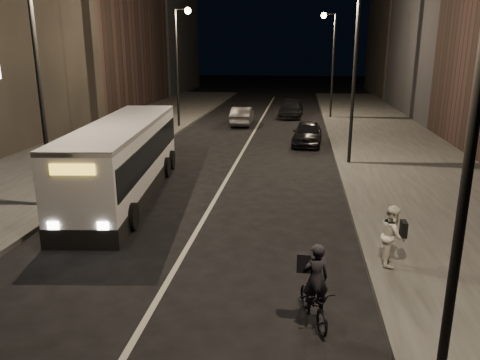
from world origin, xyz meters
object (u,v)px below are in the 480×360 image
(car_near, at_px, (307,133))
(car_mid, at_px, (242,116))
(streetlight_right_near, at_px, (462,66))
(car_far, at_px, (291,109))
(streetlight_left_near, at_px, (44,56))
(city_bus, at_px, (124,156))
(pedestrian_woman, at_px, (392,235))
(streetlight_right_far, at_px, (330,51))
(streetlight_left_far, at_px, (180,52))
(cyclist_on_bicycle, at_px, (314,296))
(streetlight_right_mid, at_px, (350,54))

(car_near, height_order, car_mid, car_near)
(streetlight_right_near, bearing_deg, car_far, 95.21)
(car_mid, bearing_deg, car_near, 123.22)
(streetlight_left_near, height_order, city_bus, streetlight_left_near)
(pedestrian_woman, bearing_deg, streetlight_right_far, 4.22)
(pedestrian_woman, bearing_deg, car_far, 10.26)
(car_far, bearing_deg, car_near, -81.03)
(streetlight_left_far, bearing_deg, streetlight_right_near, -67.70)
(car_far, bearing_deg, streetlight_left_far, -136.80)
(streetlight_right_near, xyz_separation_m, pedestrian_woman, (0.27, 4.61, -4.40))
(cyclist_on_bicycle, bearing_deg, streetlight_right_far, 68.54)
(city_bus, xyz_separation_m, car_far, (5.97, 22.51, -0.89))
(streetlight_right_near, xyz_separation_m, streetlight_left_near, (-10.66, 8.00, 0.00))
(car_near, bearing_deg, streetlight_right_near, -81.36)
(streetlight_right_mid, bearing_deg, city_bus, -146.19)
(pedestrian_woman, bearing_deg, city_bus, 63.20)
(streetlight_left_near, bearing_deg, streetlight_right_far, 66.04)
(streetlight_left_far, height_order, city_bus, streetlight_left_far)
(car_near, bearing_deg, car_mid, 128.46)
(streetlight_right_far, bearing_deg, streetlight_right_near, -90.00)
(city_bus, height_order, car_mid, city_bus)
(city_bus, bearing_deg, streetlight_left_far, 89.81)
(streetlight_right_mid, height_order, streetlight_right_far, same)
(cyclist_on_bicycle, bearing_deg, streetlight_right_near, -64.26)
(streetlight_left_near, height_order, car_mid, streetlight_left_near)
(streetlight_right_far, height_order, city_bus, streetlight_right_far)
(streetlight_right_mid, distance_m, cyclist_on_bicycle, 15.03)
(pedestrian_woman, distance_m, car_far, 28.10)
(streetlight_left_near, bearing_deg, pedestrian_woman, -17.23)
(cyclist_on_bicycle, distance_m, car_far, 30.70)
(cyclist_on_bicycle, bearing_deg, streetlight_right_mid, 64.76)
(streetlight_right_near, xyz_separation_m, streetlight_left_far, (-10.66, 26.00, 0.00))
(streetlight_right_far, relative_size, streetlight_left_far, 1.00)
(streetlight_right_mid, xyz_separation_m, car_far, (-2.96, 16.53, -4.68))
(pedestrian_woman, bearing_deg, cyclist_on_bicycle, 147.21)
(car_mid, bearing_deg, streetlight_right_mid, 117.43)
(streetlight_right_mid, relative_size, cyclist_on_bicycle, 4.36)
(streetlight_left_far, distance_m, cyclist_on_bicycle, 26.17)
(streetlight_left_near, height_order, car_near, streetlight_left_near)
(car_mid, relative_size, car_far, 0.88)
(car_near, bearing_deg, city_bus, -119.51)
(streetlight_right_mid, bearing_deg, car_far, 100.17)
(streetlight_right_near, height_order, streetlight_right_far, same)
(streetlight_right_near, relative_size, cyclist_on_bicycle, 4.36)
(city_bus, xyz_separation_m, pedestrian_woman, (9.20, -5.41, -0.61))
(streetlight_right_far, bearing_deg, streetlight_left_far, -150.64)
(streetlight_right_mid, distance_m, city_bus, 11.40)
(car_near, relative_size, car_far, 0.88)
(cyclist_on_bicycle, bearing_deg, streetlight_left_near, 127.21)
(pedestrian_woman, bearing_deg, streetlight_left_far, 30.73)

